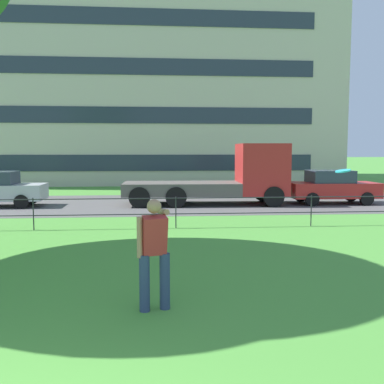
# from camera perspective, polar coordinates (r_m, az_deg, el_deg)

# --- Properties ---
(street_strip) EXTENTS (80.00, 7.83, 0.01)m
(street_strip) POSITION_cam_1_polar(r_m,az_deg,el_deg) (19.98, -9.23, -1.56)
(street_strip) COLOR #565454
(street_strip) RESTS_ON ground
(park_fence) EXTENTS (39.56, 0.04, 1.00)m
(park_fence) POSITION_cam_1_polar(r_m,az_deg,el_deg) (13.67, -11.40, -2.05)
(park_fence) COLOR #232328
(park_fence) RESTS_ON ground
(person_thrower) EXTENTS (0.50, 0.86, 1.72)m
(person_thrower) POSITION_cam_1_polar(r_m,az_deg,el_deg) (6.64, -5.04, -7.72)
(person_thrower) COLOR navy
(person_thrower) RESTS_ON ground
(frisbee) EXTENTS (0.34, 0.34, 0.07)m
(frisbee) POSITION_cam_1_polar(r_m,az_deg,el_deg) (8.22, 19.37, 2.66)
(frisbee) COLOR #2DB2C6
(flatbed_truck_left) EXTENTS (7.36, 2.60, 2.75)m
(flatbed_truck_left) POSITION_cam_1_polar(r_m,az_deg,el_deg) (19.59, 4.97, 1.91)
(flatbed_truck_left) COLOR #B22323
(flatbed_truck_left) RESTS_ON ground
(car_red_right) EXTENTS (4.02, 1.85, 1.54)m
(car_red_right) POSITION_cam_1_polar(r_m,az_deg,el_deg) (20.80, 18.05, 0.66)
(car_red_right) COLOR red
(car_red_right) RESTS_ON ground
(apartment_building_background) EXTENTS (33.33, 15.80, 19.65)m
(apartment_building_background) POSITION_cam_1_polar(r_m,az_deg,el_deg) (38.14, -9.67, 16.62)
(apartment_building_background) COLOR beige
(apartment_building_background) RESTS_ON ground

